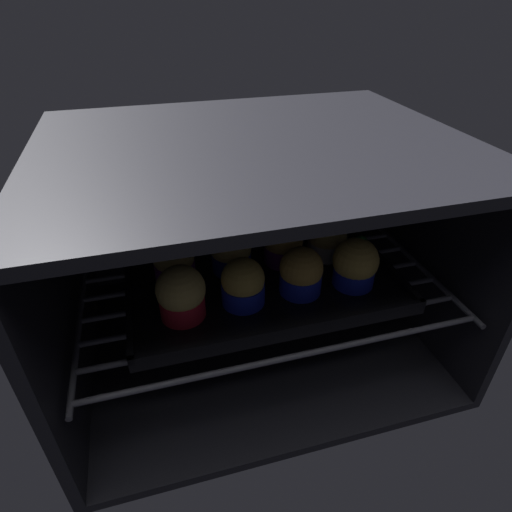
# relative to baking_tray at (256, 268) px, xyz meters

# --- Properties ---
(oven_cavity) EXTENTS (0.59, 0.47, 0.37)m
(oven_cavity) POSITION_rel_baking_tray_xyz_m (0.00, 0.05, 0.02)
(oven_cavity) COLOR black
(oven_cavity) RESTS_ON ground
(oven_rack) EXTENTS (0.55, 0.42, 0.01)m
(oven_rack) POSITION_rel_baking_tray_xyz_m (0.00, 0.00, -0.01)
(oven_rack) COLOR #51515B
(oven_rack) RESTS_ON oven_cavity
(baking_tray) EXTENTS (0.41, 0.32, 0.02)m
(baking_tray) POSITION_rel_baking_tray_xyz_m (0.00, 0.00, 0.00)
(baking_tray) COLOR black
(baking_tray) RESTS_ON oven_rack
(muffin_row0_col0) EXTENTS (0.07, 0.07, 0.08)m
(muffin_row0_col0) POSITION_rel_baking_tray_xyz_m (-0.13, -0.09, 0.04)
(muffin_row0_col0) COLOR red
(muffin_row0_col0) RESTS_ON baking_tray
(muffin_row0_col1) EXTENTS (0.06, 0.06, 0.07)m
(muffin_row0_col1) POSITION_rel_baking_tray_xyz_m (-0.04, -0.08, 0.04)
(muffin_row0_col1) COLOR #1928B7
(muffin_row0_col1) RESTS_ON baking_tray
(muffin_row0_col2) EXTENTS (0.06, 0.06, 0.07)m
(muffin_row0_col2) POSITION_rel_baking_tray_xyz_m (0.05, -0.08, 0.04)
(muffin_row0_col2) COLOR #1928B7
(muffin_row0_col2) RESTS_ON baking_tray
(muffin_row0_col3) EXTENTS (0.07, 0.07, 0.08)m
(muffin_row0_col3) POSITION_rel_baking_tray_xyz_m (0.13, -0.08, 0.04)
(muffin_row0_col3) COLOR #1928B7
(muffin_row0_col3) RESTS_ON baking_tray
(muffin_row1_col0) EXTENTS (0.06, 0.06, 0.08)m
(muffin_row1_col0) POSITION_rel_baking_tray_xyz_m (-0.13, -0.00, 0.04)
(muffin_row1_col0) COLOR #7A238C
(muffin_row1_col0) RESTS_ON baking_tray
(muffin_row1_col1) EXTENTS (0.06, 0.06, 0.07)m
(muffin_row1_col1) POSITION_rel_baking_tray_xyz_m (-0.04, 0.00, 0.04)
(muffin_row1_col1) COLOR #1928B7
(muffin_row1_col1) RESTS_ON baking_tray
(muffin_row1_col2) EXTENTS (0.06, 0.06, 0.07)m
(muffin_row1_col2) POSITION_rel_baking_tray_xyz_m (0.05, 0.00, 0.04)
(muffin_row1_col2) COLOR #7A238C
(muffin_row1_col2) RESTS_ON baking_tray
(muffin_row1_col3) EXTENTS (0.06, 0.06, 0.07)m
(muffin_row1_col3) POSITION_rel_baking_tray_xyz_m (0.12, 0.00, 0.04)
(muffin_row1_col3) COLOR silver
(muffin_row1_col3) RESTS_ON baking_tray
(muffin_row2_col0) EXTENTS (0.07, 0.07, 0.07)m
(muffin_row2_col0) POSITION_rel_baking_tray_xyz_m (-0.13, 0.08, 0.04)
(muffin_row2_col0) COLOR #0C8C84
(muffin_row2_col0) RESTS_ON baking_tray
(muffin_row2_col1) EXTENTS (0.06, 0.06, 0.08)m
(muffin_row2_col1) POSITION_rel_baking_tray_xyz_m (-0.05, 0.08, 0.04)
(muffin_row2_col1) COLOR silver
(muffin_row2_col1) RESTS_ON baking_tray
(muffin_row2_col2) EXTENTS (0.06, 0.06, 0.08)m
(muffin_row2_col2) POSITION_rel_baking_tray_xyz_m (0.04, 0.09, 0.04)
(muffin_row2_col2) COLOR silver
(muffin_row2_col2) RESTS_ON baking_tray
(muffin_row2_col3) EXTENTS (0.06, 0.06, 0.07)m
(muffin_row2_col3) POSITION_rel_baking_tray_xyz_m (0.12, 0.08, 0.04)
(muffin_row2_col3) COLOR #1928B7
(muffin_row2_col3) RESTS_ON baking_tray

